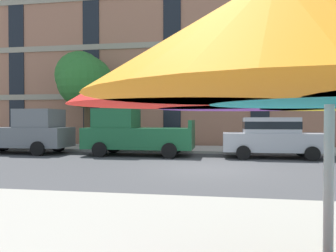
# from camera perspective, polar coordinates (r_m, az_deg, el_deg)

# --- Properties ---
(ground_plane) EXTENTS (120.00, 120.00, 0.00)m
(ground_plane) POSITION_cam_1_polar(r_m,az_deg,el_deg) (11.23, 7.34, -7.50)
(ground_plane) COLOR #424244
(sidewalk_far) EXTENTS (56.00, 3.60, 0.12)m
(sidewalk_far) POSITION_cam_1_polar(r_m,az_deg,el_deg) (17.98, 8.10, -4.08)
(sidewalk_far) COLOR #B2ADA3
(sidewalk_far) RESTS_ON ground
(apartment_building) EXTENTS (42.61, 12.08, 12.80)m
(apartment_building) POSITION_cam_1_polar(r_m,az_deg,el_deg) (26.52, 8.53, 11.34)
(apartment_building) COLOR #A87056
(apartment_building) RESTS_ON ground
(pickup_gray) EXTENTS (5.10, 2.12, 2.20)m
(pickup_gray) POSITION_cam_1_polar(r_m,az_deg,el_deg) (17.73, -24.00, -1.10)
(pickup_gray) COLOR slate
(pickup_gray) RESTS_ON ground
(pickup_green) EXTENTS (5.10, 2.12, 2.20)m
(pickup_green) POSITION_cam_1_polar(r_m,az_deg,el_deg) (15.36, -5.94, -1.34)
(pickup_green) COLOR #195933
(pickup_green) RESTS_ON ground
(sedan_silver) EXTENTS (4.40, 1.98, 1.78)m
(sedan_silver) POSITION_cam_1_polar(r_m,az_deg,el_deg) (14.99, 17.88, -1.74)
(sedan_silver) COLOR #A8AAB2
(sedan_silver) RESTS_ON ground
(street_tree_left) EXTENTS (3.34, 3.23, 5.71)m
(street_tree_left) POSITION_cam_1_polar(r_m,az_deg,el_deg) (19.94, -14.37, 7.82)
(street_tree_left) COLOR brown
(street_tree_left) RESTS_ON ground
(patio_umbrella) EXTENTS (3.25, 3.02, 2.34)m
(patio_umbrella) POSITION_cam_1_polar(r_m,az_deg,el_deg) (2.23, 26.52, 9.83)
(patio_umbrella) COLOR silver
(patio_umbrella) RESTS_ON ground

